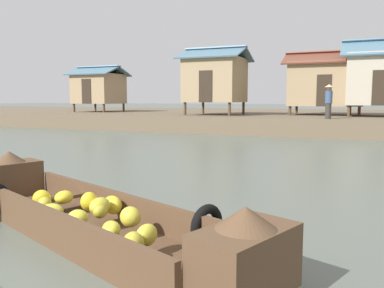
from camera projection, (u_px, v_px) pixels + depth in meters
name	position (u px, v px, depth m)	size (l,w,h in m)	color
ground_plane	(244.00, 167.00, 10.83)	(300.00, 300.00, 0.00)	#596056
riverbank_strip	(315.00, 119.00, 28.18)	(160.00, 20.00, 0.93)	brown
banana_boat	(88.00, 214.00, 5.33)	(5.85, 3.06, 0.93)	brown
stilt_house_left	(99.00, 88.00, 29.77)	(3.79, 3.49, 3.46)	#4C3826
stilt_house_mid_left	(215.00, 79.00, 23.72)	(3.85, 3.83, 4.08)	#4C3826
stilt_house_mid_right	(326.00, 83.00, 23.54)	(4.89, 3.61, 3.84)	#4C3826
stilt_house_right	(379.00, 78.00, 21.42)	(4.01, 3.91, 4.24)	#4C3826
vendor_person	(329.00, 100.00, 18.78)	(0.44, 0.44, 1.66)	#332D28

